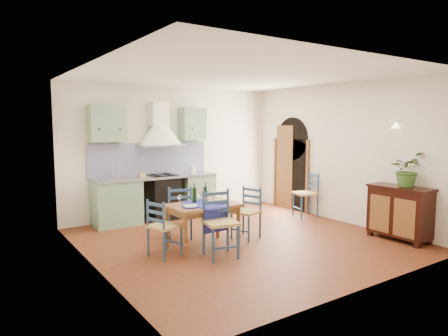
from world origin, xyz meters
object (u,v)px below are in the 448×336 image
Objects in this scene: dining_table at (203,209)px; chair_near at (220,223)px; sideboard at (400,211)px; potted_plant at (406,169)px.

chair_near is at bearing -92.64° from dining_table.
sideboard is (3.02, -1.53, -0.12)m from dining_table.
dining_table is 1.07× the size of sideboard.
sideboard is 1.76× the size of potted_plant.
chair_near is 1.67× the size of potted_plant.
dining_table is 1.88× the size of potted_plant.
potted_plant reaches higher than sideboard.
potted_plant is (3.06, -1.08, 0.72)m from chair_near.
chair_near is 3.33m from potted_plant.
sideboard is at bearing -18.29° from chair_near.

